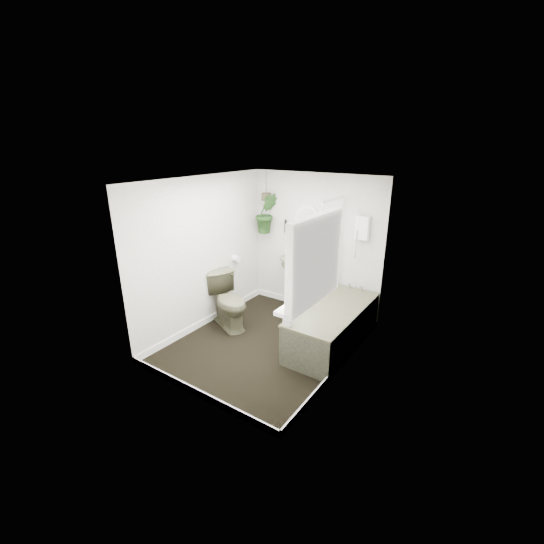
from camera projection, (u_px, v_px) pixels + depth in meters
The scene contains 22 objects.
floor at pixel (266, 344), 5.26m from camera, with size 2.30×2.80×0.02m, color black.
ceiling at pixel (265, 179), 4.46m from camera, with size 2.30×2.80×0.02m, color white.
wall_back at pixel (315, 245), 5.96m from camera, with size 2.30×0.02×2.30m, color silver.
wall_front at pixel (188, 305), 3.76m from camera, with size 2.30×0.02×2.30m, color silver.
wall_left at pixel (203, 254), 5.47m from camera, with size 0.02×2.80×2.30m, color silver.
wall_right at pixel (347, 287), 4.25m from camera, with size 0.02×2.80×2.30m, color silver.
skirting at pixel (266, 340), 5.23m from camera, with size 2.30×2.80×0.10m, color white.
bathtub at pixel (333, 326), 5.12m from camera, with size 0.72×1.72×0.58m, color #4D4C35, non-canonical shape.
bath_screen at pixel (330, 247), 5.34m from camera, with size 0.04×0.72×1.40m, color silver, non-canonical shape.
shower_box at pixel (362, 228), 5.34m from camera, with size 0.20×0.10×0.35m, color white.
oval_mirror at pixel (307, 223), 5.88m from camera, with size 0.46×0.03×0.62m, color silver.
wall_sconce at pixel (285, 226), 6.12m from camera, with size 0.04×0.04×0.22m, color black.
toilet_roll_holder at pixel (236, 259), 6.07m from camera, with size 0.11×0.11×0.11m, color white.
window_recess at pixel (315, 260), 3.57m from camera, with size 0.08×1.00×0.90m, color white.
window_sill at pixel (308, 298), 3.75m from camera, with size 0.18×1.00×0.04m, color white.
window_blinds at pixel (311, 259), 3.59m from camera, with size 0.01×0.86×0.76m, color white.
toilet at pixel (229, 301), 5.63m from camera, with size 0.47×0.82×0.84m, color #4D4C35.
pedestal_sink at pixel (297, 285), 6.03m from camera, with size 0.58×0.49×0.99m, color #4D4C35, non-canonical shape.
sill_plant at pixel (322, 276), 3.93m from camera, with size 0.22×0.19×0.25m, color black.
hanging_plant at pixel (266, 213), 6.13m from camera, with size 0.37×0.30×0.68m, color black.
soap_bottle at pixel (288, 318), 4.51m from camera, with size 0.09×0.10×0.21m, color black.
hanging_pot at pixel (266, 197), 6.04m from camera, with size 0.16×0.16×0.12m, color #362F1E.
Camera 1 is at (2.64, -3.75, 2.76)m, focal length 24.00 mm.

